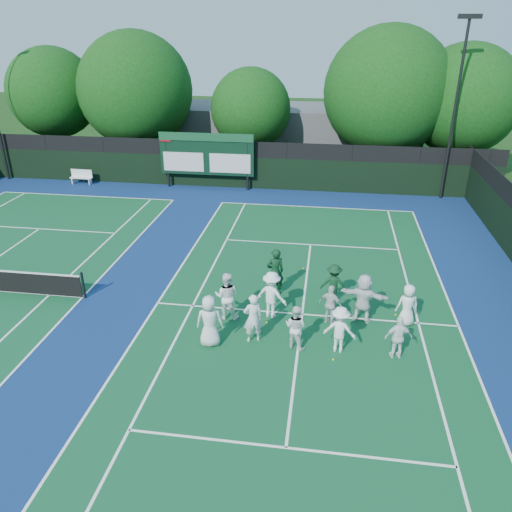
# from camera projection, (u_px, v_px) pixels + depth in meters

# --- Properties ---
(ground) EXTENTS (120.00, 120.00, 0.00)m
(ground) POSITION_uv_depth(u_px,v_px,m) (300.00, 329.00, 17.31)
(ground) COLOR #14340E
(ground) RESTS_ON ground
(court_apron) EXTENTS (34.00, 32.00, 0.01)m
(court_apron) POSITION_uv_depth(u_px,v_px,m) (145.00, 302.00, 19.00)
(court_apron) COLOR navy
(court_apron) RESTS_ON ground
(near_court) EXTENTS (11.05, 23.85, 0.01)m
(near_court) POSITION_uv_depth(u_px,v_px,m) (302.00, 314.00, 18.20)
(near_court) COLOR #104E29
(near_court) RESTS_ON ground
(back_fence) EXTENTS (34.00, 0.08, 3.00)m
(back_fence) POSITION_uv_depth(u_px,v_px,m) (224.00, 167.00, 31.88)
(back_fence) COLOR black
(back_fence) RESTS_ON ground
(scoreboard) EXTENTS (6.00, 0.21, 3.55)m
(scoreboard) POSITION_uv_depth(u_px,v_px,m) (206.00, 155.00, 31.29)
(scoreboard) COLOR black
(scoreboard) RESTS_ON ground
(clubhouse) EXTENTS (18.00, 6.00, 4.00)m
(clubhouse) POSITION_uv_depth(u_px,v_px,m) (296.00, 134.00, 38.25)
(clubhouse) COLOR #56575B
(clubhouse) RESTS_ON ground
(light_pole_right) EXTENTS (1.20, 0.30, 10.12)m
(light_pole_right) POSITION_uv_depth(u_px,v_px,m) (458.00, 90.00, 27.73)
(light_pole_right) COLOR black
(light_pole_right) RESTS_ON ground
(bench) EXTENTS (1.50, 0.47, 0.94)m
(bench) POSITION_uv_depth(u_px,v_px,m) (82.00, 176.00, 32.93)
(bench) COLOR white
(bench) RESTS_ON ground
(tree_a) EXTENTS (6.22, 6.22, 8.36)m
(tree_a) POSITION_uv_depth(u_px,v_px,m) (56.00, 95.00, 35.20)
(tree_a) COLOR black
(tree_a) RESTS_ON ground
(tree_b) EXTENTS (7.78, 7.78, 9.41)m
(tree_b) POSITION_uv_depth(u_px,v_px,m) (138.00, 93.00, 34.29)
(tree_b) COLOR black
(tree_b) RESTS_ON ground
(tree_c) EXTENTS (5.39, 5.39, 7.15)m
(tree_c) POSITION_uv_depth(u_px,v_px,m) (253.00, 111.00, 33.66)
(tree_c) COLOR black
(tree_c) RESTS_ON ground
(tree_d) EXTENTS (8.15, 8.15, 9.77)m
(tree_d) POSITION_uv_depth(u_px,v_px,m) (390.00, 95.00, 31.99)
(tree_d) COLOR black
(tree_d) RESTS_ON ground
(tree_e) EXTENTS (6.91, 6.91, 8.75)m
(tree_e) POSITION_uv_depth(u_px,v_px,m) (466.00, 103.00, 31.51)
(tree_e) COLOR black
(tree_e) RESTS_ON ground
(tennis_ball_0) EXTENTS (0.07, 0.07, 0.07)m
(tennis_ball_0) POSITION_uv_depth(u_px,v_px,m) (267.00, 322.00, 17.66)
(tennis_ball_0) COLOR yellow
(tennis_ball_0) RESTS_ON ground
(tennis_ball_1) EXTENTS (0.07, 0.07, 0.07)m
(tennis_ball_1) POSITION_uv_depth(u_px,v_px,m) (396.00, 315.00, 18.11)
(tennis_ball_1) COLOR yellow
(tennis_ball_1) RESTS_ON ground
(tennis_ball_4) EXTENTS (0.07, 0.07, 0.07)m
(tennis_ball_4) POSITION_uv_depth(u_px,v_px,m) (303.00, 268.00, 21.56)
(tennis_ball_4) COLOR yellow
(tennis_ball_4) RESTS_ON ground
(tennis_ball_5) EXTENTS (0.07, 0.07, 0.07)m
(tennis_ball_5) POSITION_uv_depth(u_px,v_px,m) (333.00, 360.00, 15.70)
(tennis_ball_5) COLOR yellow
(tennis_ball_5) RESTS_ON ground
(player_front_0) EXTENTS (0.94, 0.67, 1.80)m
(player_front_0) POSITION_uv_depth(u_px,v_px,m) (210.00, 321.00, 16.14)
(player_front_0) COLOR white
(player_front_0) RESTS_ON ground
(player_front_1) EXTENTS (0.75, 0.63, 1.76)m
(player_front_1) POSITION_uv_depth(u_px,v_px,m) (253.00, 318.00, 16.33)
(player_front_1) COLOR white
(player_front_1) RESTS_ON ground
(player_front_2) EXTENTS (0.92, 0.84, 1.53)m
(player_front_2) POSITION_uv_depth(u_px,v_px,m) (296.00, 327.00, 16.08)
(player_front_2) COLOR white
(player_front_2) RESTS_ON ground
(player_front_3) EXTENTS (1.13, 0.77, 1.60)m
(player_front_3) POSITION_uv_depth(u_px,v_px,m) (340.00, 330.00, 15.86)
(player_front_3) COLOR white
(player_front_3) RESTS_ON ground
(player_front_4) EXTENTS (0.91, 0.49, 1.47)m
(player_front_4) POSITION_uv_depth(u_px,v_px,m) (398.00, 338.00, 15.57)
(player_front_4) COLOR white
(player_front_4) RESTS_ON ground
(player_back_0) EXTENTS (0.88, 0.69, 1.78)m
(player_back_0) POSITION_uv_depth(u_px,v_px,m) (227.00, 296.00, 17.65)
(player_back_0) COLOR white
(player_back_0) RESTS_ON ground
(player_back_1) EXTENTS (1.30, 1.00, 1.77)m
(player_back_1) POSITION_uv_depth(u_px,v_px,m) (272.00, 295.00, 17.74)
(player_back_1) COLOR white
(player_back_1) RESTS_ON ground
(player_back_2) EXTENTS (0.94, 0.69, 1.48)m
(player_back_2) POSITION_uv_depth(u_px,v_px,m) (331.00, 305.00, 17.39)
(player_back_2) COLOR silver
(player_back_2) RESTS_ON ground
(player_back_3) EXTENTS (1.78, 0.92, 1.83)m
(player_back_3) POSITION_uv_depth(u_px,v_px,m) (363.00, 298.00, 17.46)
(player_back_3) COLOR white
(player_back_3) RESTS_ON ground
(player_back_4) EXTENTS (0.84, 0.63, 1.56)m
(player_back_4) POSITION_uv_depth(u_px,v_px,m) (407.00, 305.00, 17.29)
(player_back_4) COLOR white
(player_back_4) RESTS_ON ground
(coach_left) EXTENTS (0.83, 0.70, 1.93)m
(coach_left) POSITION_uv_depth(u_px,v_px,m) (275.00, 272.00, 19.19)
(coach_left) COLOR #0D3319
(coach_left) RESTS_ON ground
(coach_right) EXTENTS (1.02, 0.61, 1.55)m
(coach_right) POSITION_uv_depth(u_px,v_px,m) (334.00, 284.00, 18.73)
(coach_right) COLOR #0E351A
(coach_right) RESTS_ON ground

